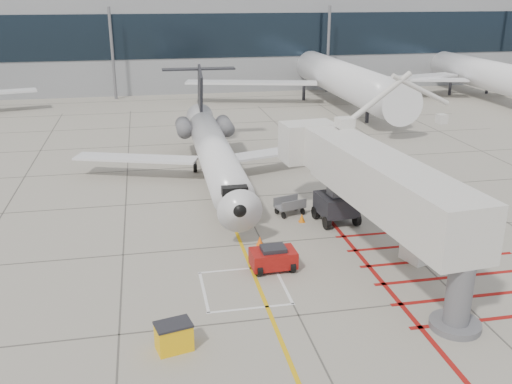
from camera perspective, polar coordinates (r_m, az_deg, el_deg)
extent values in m
plane|color=#9C9687|center=(30.03, 2.24, -8.28)|extent=(260.00, 260.00, 0.00)
cone|color=#FF600D|center=(33.17, 0.38, -4.90)|extent=(0.41, 0.41, 0.57)
cone|color=orange|center=(36.55, 4.60, -2.59)|extent=(0.40, 0.40, 0.55)
cube|color=gray|center=(97.44, -1.59, 15.40)|extent=(180.00, 28.00, 14.00)
cube|color=black|center=(83.58, 0.09, 15.41)|extent=(180.00, 0.10, 6.00)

